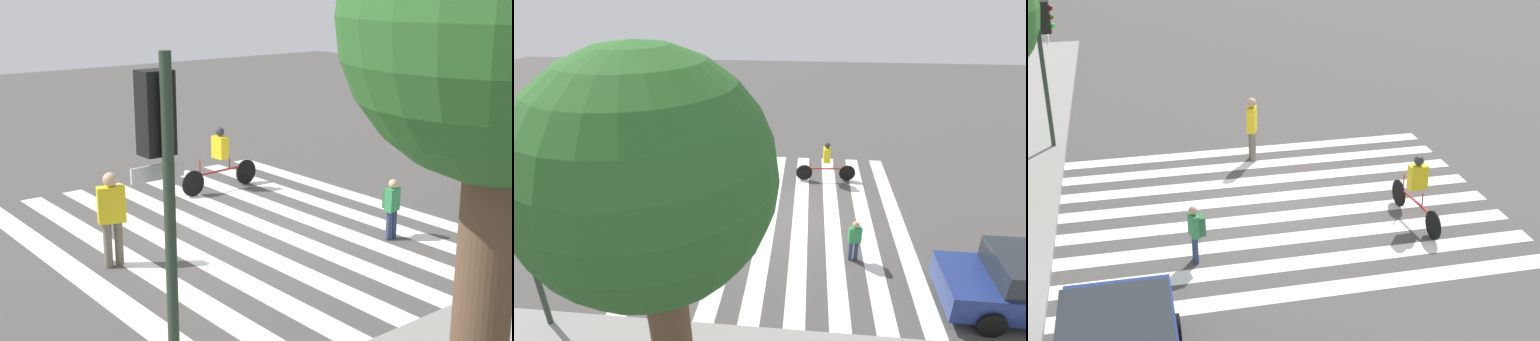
{
  "view_description": "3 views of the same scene",
  "coord_description": "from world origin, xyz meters",
  "views": [
    {
      "loc": [
        8.41,
        11.13,
        4.94
      ],
      "look_at": [
        0.03,
        0.43,
        1.4
      ],
      "focal_mm": 50.0,
      "sensor_mm": 36.0,
      "label": 1
    },
    {
      "loc": [
        -0.64,
        11.51,
        7.04
      ],
      "look_at": [
        0.55,
        -0.45,
        1.44
      ],
      "focal_mm": 28.0,
      "sensor_mm": 36.0,
      "label": 2
    },
    {
      "loc": [
        -14.69,
        3.3,
        7.46
      ],
      "look_at": [
        -0.49,
        -0.04,
        1.13
      ],
      "focal_mm": 50.0,
      "sensor_mm": 36.0,
      "label": 3
    }
  ],
  "objects": [
    {
      "name": "traffic_light",
      "position": [
        4.95,
        5.2,
        3.05
      ],
      "size": [
        0.6,
        0.5,
        4.35
      ],
      "color": "#283828",
      "rests_on": "ground_plane"
    },
    {
      "name": "pedestrian_adult_blue_shirt",
      "position": [
        -2.06,
        2.14,
        0.73
      ],
      "size": [
        0.37,
        0.33,
        1.25
      ],
      "rotation": [
        0.0,
        0.0,
        0.2
      ],
      "color": "navy",
      "rests_on": "ground_plane"
    },
    {
      "name": "pedestrian_adult_yellow_jacket",
      "position": [
        2.98,
        0.02,
        0.99
      ],
      "size": [
        0.53,
        0.36,
        1.76
      ],
      "rotation": [
        0.0,
        0.0,
        -0.32
      ],
      "color": "#6B6051",
      "rests_on": "ground_plane"
    },
    {
      "name": "crosswalk_stripes",
      "position": [
        -0.0,
        0.0,
        0.0
      ],
      "size": [
        7.82,
        10.0,
        0.01
      ],
      "color": "white",
      "rests_on": "ground_plane"
    },
    {
      "name": "ground_plane",
      "position": [
        0.0,
        0.0,
        0.0
      ],
      "size": [
        60.0,
        60.0,
        0.0
      ],
      "primitive_type": "plane",
      "color": "#4C4947"
    },
    {
      "name": "cyclist_far_lane",
      "position": [
        -1.42,
        -2.85,
        0.86
      ],
      "size": [
        2.32,
        0.42,
        1.59
      ],
      "rotation": [
        0.0,
        0.0,
        0.07
      ],
      "color": "black",
      "rests_on": "ground_plane"
    },
    {
      "name": "street_tree",
      "position": [
        1.53,
        6.69,
        4.53
      ],
      "size": [
        3.66,
        3.66,
        6.45
      ],
      "color": "brown",
      "rests_on": "ground_plane"
    }
  ]
}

